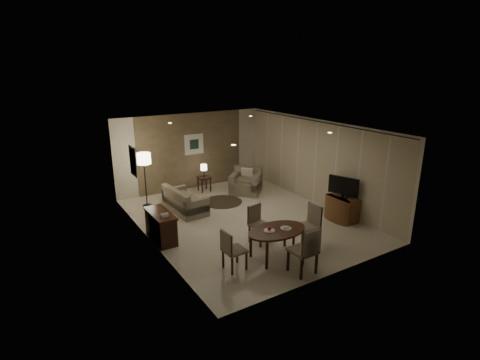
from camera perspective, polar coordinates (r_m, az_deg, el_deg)
room_shell at (r=10.79m, az=-0.56°, el=1.28°), size 5.50×7.00×2.70m
taupe_accent at (r=13.44m, az=-7.41°, el=4.36°), size 3.96×0.03×2.70m
curtain_wall at (r=12.07m, az=11.40°, el=2.52°), size 0.08×6.70×2.58m
curtain_rod at (r=11.81m, az=11.78°, el=8.73°), size 0.03×6.80×0.03m
art_back_frame at (r=13.41m, az=-7.02°, el=5.43°), size 0.72×0.03×0.72m
art_back_canvas at (r=13.40m, az=-6.99°, el=5.42°), size 0.34×0.01×0.34m
art_left_frame at (r=10.33m, az=-15.97°, el=2.75°), size 0.03×0.60×0.80m
art_left_canvas at (r=10.34m, az=-15.89°, el=2.76°), size 0.01×0.46×0.64m
downlight_nl at (r=7.94m, az=-0.99°, el=5.35°), size 0.10×0.10×0.01m
downlight_nr at (r=9.65m, az=13.55°, el=7.02°), size 0.10×0.10×0.01m
downlight_fl at (r=11.14m, az=-10.64°, el=8.52°), size 0.10×0.10×0.01m
downlight_fr at (r=12.41m, az=1.63°, el=9.69°), size 0.10×0.10×0.01m
console_desk at (r=9.78m, az=-11.95°, el=-6.93°), size 0.48×1.20×0.75m
telephone at (r=9.36m, az=-11.47°, el=-5.21°), size 0.20×0.14×0.09m
tv_cabinet at (r=11.17m, az=15.27°, el=-4.20°), size 0.48×0.90×0.70m
flat_tv at (r=10.94m, az=15.47°, el=-0.95°), size 0.36×0.85×0.60m
dining_table at (r=8.83m, az=5.59°, el=-9.59°), size 1.47×0.92×0.69m
chair_near at (r=8.22m, az=9.55°, el=-10.47°), size 0.52×0.52×1.06m
chair_far at (r=9.43m, az=3.13°, el=-6.82°), size 0.55×0.55×0.96m
chair_left at (r=8.27m, az=-0.83°, el=-10.58°), size 0.47×0.47×0.92m
chair_right at (r=9.35m, az=10.09°, el=-6.98°), size 0.52×0.52×1.05m
plate_a at (r=8.62m, az=4.49°, el=-7.68°), size 0.26×0.26×0.02m
plate_b at (r=8.77m, az=7.01°, el=-7.30°), size 0.26×0.26×0.02m
fruit_apple at (r=8.60m, az=4.50°, el=-7.36°), size 0.09×0.09×0.09m
napkin at (r=8.76m, az=7.01°, el=-7.16°), size 0.12×0.08×0.03m
round_rug at (r=12.28m, az=-2.72°, el=-3.32°), size 1.30×1.30×0.01m
sofa at (r=11.51m, az=-8.36°, el=-2.98°), size 1.65×0.92×0.75m
armchair at (r=12.98m, az=0.89°, el=-0.14°), size 1.35×1.36×0.88m
side_table at (r=13.29m, az=-5.47°, el=-0.60°), size 0.41×0.41×0.52m
table_lamp at (r=13.14m, az=-5.54°, el=1.52°), size 0.22×0.22×0.50m
floor_lamp at (r=12.02m, az=-14.24°, el=-0.02°), size 0.43×0.43×1.72m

